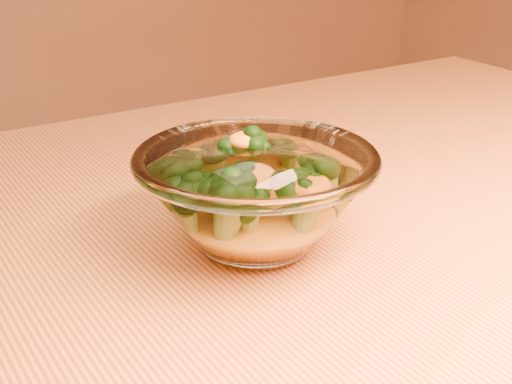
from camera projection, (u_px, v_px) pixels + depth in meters
table at (296, 336)px, 0.62m from camera, size 1.20×0.80×0.75m
glass_bowl at (256, 197)px, 0.55m from camera, size 0.19×0.19×0.08m
cheese_sauce at (256, 217)px, 0.55m from camera, size 0.10×0.10×0.03m
broccoli_heap at (244, 183)px, 0.55m from camera, size 0.12×0.12×0.07m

